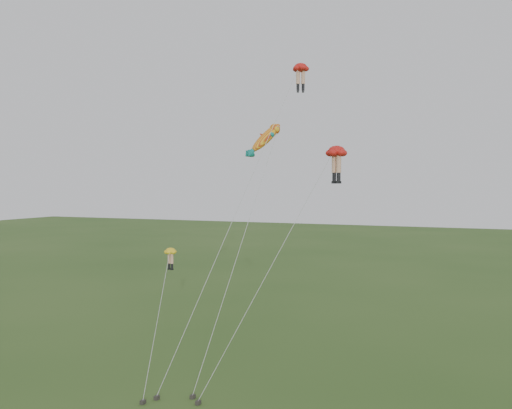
% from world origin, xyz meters
% --- Properties ---
extents(ground, '(300.00, 300.00, 0.00)m').
position_xyz_m(ground, '(0.00, 0.00, 0.00)').
color(ground, '#2D4D1B').
rests_on(ground, ground).
extents(legs_kite_red_high, '(5.23, 16.23, 23.22)m').
position_xyz_m(legs_kite_red_high, '(2.83, 12.38, 22.25)').
color(legs_kite_red_high, red).
rests_on(legs_kite_red_high, ground).
extents(legs_kite_red_mid, '(8.33, 5.72, 15.70)m').
position_xyz_m(legs_kite_red_mid, '(8.59, 2.35, 14.91)').
color(legs_kite_red_mid, red).
rests_on(legs_kite_red_mid, ground).
extents(legs_kite_yellow, '(4.19, 9.64, 8.44)m').
position_xyz_m(legs_kite_yellow, '(-4.98, 5.10, 7.72)').
color(legs_kite_yellow, yellow).
rests_on(legs_kite_yellow, ground).
extents(fish_kite, '(2.61, 12.20, 18.34)m').
position_xyz_m(fish_kite, '(1.30, 9.06, 16.82)').
color(fish_kite, yellow).
rests_on(fish_kite, ground).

